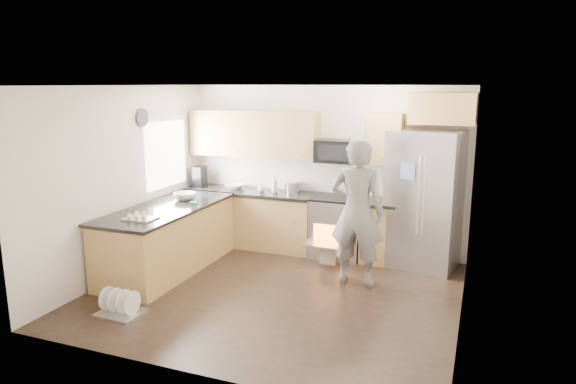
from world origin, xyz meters
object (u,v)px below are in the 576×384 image
at_px(stove_range, 338,213).
at_px(refrigerator, 424,200).
at_px(dish_rack, 120,308).
at_px(person, 357,212).

distance_m(stove_range, refrigerator, 1.30).
relative_size(refrigerator, dish_rack, 3.87).
relative_size(refrigerator, person, 1.02).
distance_m(stove_range, dish_rack, 3.47).
bearing_deg(person, stove_range, -62.49).
height_order(stove_range, dish_rack, stove_range).
bearing_deg(dish_rack, stove_range, 58.49).
distance_m(person, dish_rack, 3.13).
height_order(refrigerator, person, refrigerator).
xyz_separation_m(refrigerator, person, (-0.74, -1.01, -0.02)).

